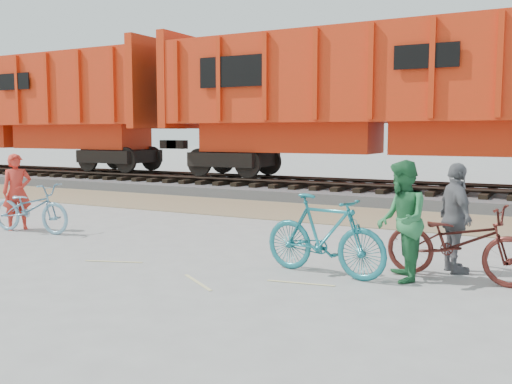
% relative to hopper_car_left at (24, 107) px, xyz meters
% --- Properties ---
extents(ground, '(120.00, 120.00, 0.00)m').
position_rel_hopper_car_left_xyz_m(ground, '(14.57, -9.00, -3.01)').
color(ground, '#9E9E99').
rests_on(ground, ground).
extents(gravel_strip, '(120.00, 3.00, 0.02)m').
position_rel_hopper_car_left_xyz_m(gravel_strip, '(14.57, -3.50, -3.00)').
color(gravel_strip, '#8A7656').
rests_on(gravel_strip, ground).
extents(ballast_bed, '(120.00, 4.00, 0.30)m').
position_rel_hopper_car_left_xyz_m(ballast_bed, '(14.57, 0.00, -2.86)').
color(ballast_bed, slate).
rests_on(ballast_bed, ground).
extents(track, '(120.00, 2.60, 0.24)m').
position_rel_hopper_car_left_xyz_m(track, '(14.57, 0.00, -2.53)').
color(track, black).
rests_on(track, ballast_bed).
extents(hopper_car_left, '(14.00, 3.13, 4.65)m').
position_rel_hopper_car_left_xyz_m(hopper_car_left, '(0.00, 0.00, 0.00)').
color(hopper_car_left, black).
rests_on(hopper_car_left, track).
extents(hopper_car_center, '(14.00, 3.13, 4.65)m').
position_rel_hopper_car_left_xyz_m(hopper_car_center, '(15.00, 0.00, 0.00)').
color(hopper_car_center, black).
rests_on(hopper_car_center, track).
extents(bicycle_blue, '(1.89, 0.80, 0.97)m').
position_rel_hopper_car_left_xyz_m(bicycle_blue, '(10.37, -8.59, -2.52)').
color(bicycle_blue, '#76A9C1').
rests_on(bicycle_blue, ground).
extents(bicycle_teal, '(1.90, 0.79, 1.11)m').
position_rel_hopper_car_left_xyz_m(bicycle_teal, '(16.67, -9.04, -2.45)').
color(bicycle_teal, '#1D717A').
rests_on(bicycle_teal, ground).
extents(bicycle_maroon, '(2.02, 0.94, 1.02)m').
position_rel_hopper_car_left_xyz_m(bicycle_maroon, '(18.33, -8.45, -2.49)').
color(bicycle_maroon, '#501C17').
rests_on(bicycle_maroon, ground).
extents(person_solo, '(0.61, 0.67, 1.53)m').
position_rel_hopper_car_left_xyz_m(person_solo, '(9.87, -8.49, -2.24)').
color(person_solo, red).
rests_on(person_solo, ground).
extents(person_man, '(0.85, 0.94, 1.60)m').
position_rel_hopper_car_left_xyz_m(person_man, '(17.67, -8.84, -2.21)').
color(person_man, '#2A7340').
rests_on(person_man, ground).
extents(person_woman, '(0.79, 0.96, 1.54)m').
position_rel_hopper_car_left_xyz_m(person_woman, '(18.23, -8.05, -2.24)').
color(person_woman, slate).
rests_on(person_woman, ground).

